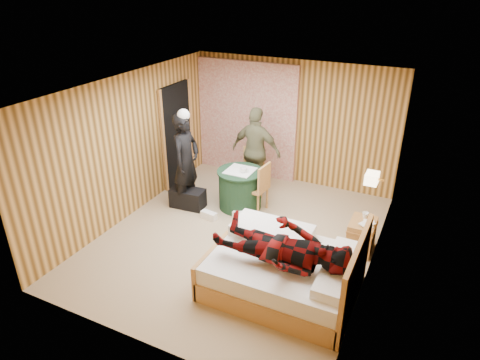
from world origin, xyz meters
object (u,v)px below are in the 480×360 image
at_px(duffel_bag, 188,198).
at_px(nightstand, 361,235).
at_px(chair_near, 259,184).
at_px(wall_lamp, 372,178).
at_px(woman_standing, 186,161).
at_px(round_table, 240,189).
at_px(man_at_table, 256,151).
at_px(man_on_bed, 283,239).
at_px(chair_far, 254,167).
at_px(bed, 285,270).

bearing_deg(duffel_bag, nightstand, -4.59).
bearing_deg(chair_near, nightstand, 83.02).
distance_m(wall_lamp, woman_standing, 3.29).
xyz_separation_m(round_table, man_at_table, (0.00, 0.71, 0.49)).
height_order(round_table, man_on_bed, man_on_bed).
bearing_deg(chair_far, nightstand, -45.94).
distance_m(nightstand, chair_near, 2.01).
xyz_separation_m(round_table, woman_standing, (-0.90, -0.37, 0.52)).
bearing_deg(wall_lamp, duffel_bag, 178.59).
bearing_deg(bed, chair_near, 123.26).
distance_m(bed, chair_far, 2.95).
bearing_deg(nightstand, man_on_bed, -114.41).
distance_m(chair_far, woman_standing, 1.40).
relative_size(chair_near, man_at_table, 0.54).
xyz_separation_m(wall_lamp, chair_far, (-2.38, 1.17, -0.76)).
xyz_separation_m(round_table, duffel_bag, (-0.88, -0.43, -0.20)).
relative_size(bed, round_table, 2.34).
distance_m(wall_lamp, man_at_table, 2.69).
bearing_deg(bed, round_table, 130.69).
relative_size(chair_far, man_on_bed, 0.53).
xyz_separation_m(bed, nightstand, (0.75, 1.38, -0.04)).
relative_size(woman_standing, man_on_bed, 1.01).
bearing_deg(chair_far, man_at_table, 33.67).
relative_size(chair_near, duffel_bag, 1.49).
relative_size(round_table, woman_standing, 0.47).
relative_size(nightstand, duffel_bag, 0.86).
xyz_separation_m(chair_far, woman_standing, (-0.87, -1.04, 0.35)).
relative_size(round_table, man_at_table, 0.49).
bearing_deg(wall_lamp, nightstand, 119.23).
bearing_deg(duffel_bag, wall_lamp, -5.96).
bearing_deg(nightstand, bed, -118.59).
height_order(chair_near, woman_standing, woman_standing).
bearing_deg(chair_near, wall_lamp, 81.18).
bearing_deg(chair_near, woman_standing, -68.07).
height_order(chair_far, man_on_bed, man_on_bed).
xyz_separation_m(round_table, chair_near, (0.37, 0.00, 0.17)).
xyz_separation_m(duffel_bag, man_at_table, (0.88, 1.13, 0.68)).
bearing_deg(round_table, chair_far, 92.52).
relative_size(chair_far, chair_near, 0.99).
distance_m(round_table, duffel_bag, 1.00).
height_order(wall_lamp, woman_standing, woman_standing).
bearing_deg(bed, duffel_bag, 150.39).
height_order(duffel_bag, man_on_bed, man_on_bed).
xyz_separation_m(nightstand, man_at_table, (-2.31, 1.14, 0.59)).
distance_m(wall_lamp, round_table, 2.58).
height_order(bed, round_table, bed).
relative_size(round_table, chair_far, 0.91).
distance_m(bed, chair_near, 2.18).
bearing_deg(chair_near, man_at_table, -146.76).
relative_size(chair_near, man_on_bed, 0.53).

